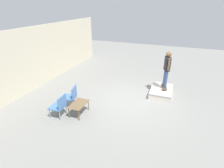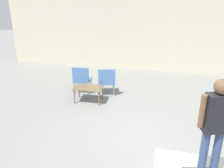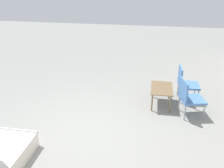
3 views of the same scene
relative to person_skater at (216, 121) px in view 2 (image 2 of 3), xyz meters
name	(u,v)px [view 2 (image 2 of 3)]	position (x,y,z in m)	size (l,w,h in m)	color
ground_plane	(137,138)	(-1.30, 1.33, -1.37)	(24.00, 24.00, 0.00)	gray
house_wall_back	(153,33)	(-1.30, 6.22, 0.13)	(12.00, 0.06, 3.00)	beige
person_skater	(216,121)	(0.00, 0.00, 0.00)	(0.54, 0.31, 1.67)	#384C7A
coffee_table	(88,89)	(-2.95, 2.92, -0.97)	(0.85, 0.53, 0.46)	brown
patio_chair_left	(82,78)	(-3.34, 3.52, -0.88)	(0.55, 0.55, 0.89)	#99999E
patio_chair_right	(107,80)	(-2.52, 3.52, -0.88)	(0.63, 0.63, 0.89)	#99999E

